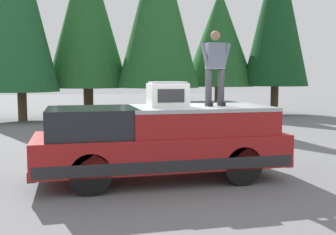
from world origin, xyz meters
TOP-DOWN VIEW (x-y plane):
  - ground_plane at (0.00, 0.00)m, footprint 90.00×90.00m
  - pickup_truck at (-0.32, 0.39)m, footprint 2.01×5.54m
  - compressor_unit at (-0.42, 0.25)m, footprint 0.65×0.84m
  - person_on_truck_bed at (-0.41, -0.85)m, footprint 0.29×0.72m
  - parked_car_silver at (8.65, -4.10)m, footprint 1.64×4.10m
  - conifer_far_left at (13.53, -9.92)m, footprint 3.92×3.92m
  - conifer_left at (15.08, -6.86)m, footprint 4.52×4.52m
  - conifer_center_left at (13.36, -2.54)m, footprint 4.65×4.65m
  - conifer_center_right at (14.97, 1.30)m, footprint 4.70×4.70m
  - conifer_right at (13.24, 4.79)m, footprint 3.88×3.88m

SIDE VIEW (x-z plane):
  - ground_plane at x=0.00m, z-range 0.00..0.00m
  - parked_car_silver at x=8.65m, z-range 0.00..1.16m
  - pickup_truck at x=-0.32m, z-range 0.05..1.70m
  - compressor_unit at x=-0.42m, z-range 1.65..2.21m
  - person_on_truck_bed at x=-0.41m, z-range 1.71..3.40m
  - conifer_left at x=15.08m, z-range 0.84..8.60m
  - conifer_right at x=13.24m, z-range 0.76..10.85m
  - conifer_center_right at x=14.97m, z-range 0.83..10.94m
  - conifer_center_left at x=13.36m, z-range 0.84..11.37m
  - conifer_far_left at x=13.53m, z-range 0.86..11.53m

